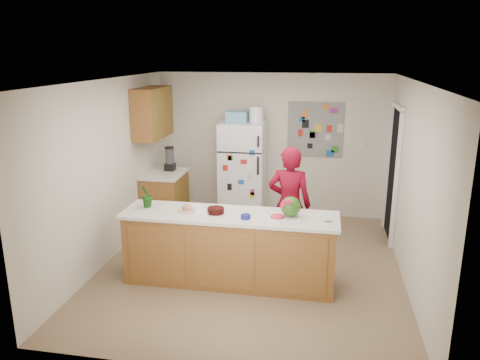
% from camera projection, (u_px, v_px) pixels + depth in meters
% --- Properties ---
extents(floor, '(4.00, 4.50, 0.02)m').
position_uv_depth(floor, '(251.00, 266.00, 6.44)').
color(floor, brown).
rests_on(floor, ground).
extents(wall_back, '(4.00, 0.02, 2.50)m').
position_uv_depth(wall_back, '(272.00, 145.00, 8.25)').
color(wall_back, beige).
rests_on(wall_back, ground).
extents(wall_left, '(0.02, 4.50, 2.50)m').
position_uv_depth(wall_left, '(108.00, 171.00, 6.45)').
color(wall_left, beige).
rests_on(wall_left, ground).
extents(wall_right, '(0.02, 4.50, 2.50)m').
position_uv_depth(wall_right, '(413.00, 186.00, 5.76)').
color(wall_right, beige).
rests_on(wall_right, ground).
extents(ceiling, '(4.00, 4.50, 0.02)m').
position_uv_depth(ceiling, '(252.00, 80.00, 5.77)').
color(ceiling, white).
rests_on(ceiling, wall_back).
extents(doorway, '(0.03, 0.85, 2.04)m').
position_uv_depth(doorway, '(394.00, 174.00, 7.20)').
color(doorway, black).
rests_on(doorway, ground).
extents(peninsula_base, '(2.60, 0.62, 0.88)m').
position_uv_depth(peninsula_base, '(230.00, 250.00, 5.88)').
color(peninsula_base, brown).
rests_on(peninsula_base, floor).
extents(peninsula_top, '(2.68, 0.70, 0.04)m').
position_uv_depth(peninsula_top, '(229.00, 215.00, 5.76)').
color(peninsula_top, silver).
rests_on(peninsula_top, peninsula_base).
extents(side_counter_base, '(0.60, 0.80, 0.86)m').
position_uv_depth(side_counter_base, '(165.00, 200.00, 7.90)').
color(side_counter_base, brown).
rests_on(side_counter_base, floor).
extents(side_counter_top, '(0.64, 0.84, 0.04)m').
position_uv_depth(side_counter_top, '(164.00, 174.00, 7.78)').
color(side_counter_top, silver).
rests_on(side_counter_top, side_counter_base).
extents(upper_cabinets, '(0.35, 1.00, 0.80)m').
position_uv_depth(upper_cabinets, '(152.00, 113.00, 7.48)').
color(upper_cabinets, brown).
rests_on(upper_cabinets, wall_left).
extents(refrigerator, '(0.75, 0.70, 1.70)m').
position_uv_depth(refrigerator, '(243.00, 171.00, 8.07)').
color(refrigerator, silver).
rests_on(refrigerator, floor).
extents(fridge_top_bin, '(0.35, 0.28, 0.18)m').
position_uv_depth(fridge_top_bin, '(237.00, 117.00, 7.84)').
color(fridge_top_bin, '#5999B2').
rests_on(fridge_top_bin, refrigerator).
extents(photo_collage, '(0.95, 0.01, 0.95)m').
position_uv_depth(photo_collage, '(315.00, 130.00, 8.02)').
color(photo_collage, slate).
rests_on(photo_collage, wall_back).
extents(person, '(0.63, 0.45, 1.64)m').
position_uv_depth(person, '(289.00, 205.00, 6.42)').
color(person, maroon).
rests_on(person, floor).
extents(blender_appliance, '(0.14, 0.14, 0.38)m').
position_uv_depth(blender_appliance, '(170.00, 159.00, 7.88)').
color(blender_appliance, black).
rests_on(blender_appliance, side_counter_top).
extents(cutting_board, '(0.38, 0.29, 0.01)m').
position_uv_depth(cutting_board, '(285.00, 217.00, 5.63)').
color(cutting_board, silver).
rests_on(cutting_board, peninsula_top).
extents(watermelon, '(0.24, 0.24, 0.24)m').
position_uv_depth(watermelon, '(291.00, 207.00, 5.61)').
color(watermelon, '#2D5815').
rests_on(watermelon, cutting_board).
extents(watermelon_slice, '(0.16, 0.16, 0.02)m').
position_uv_depth(watermelon_slice, '(277.00, 216.00, 5.60)').
color(watermelon_slice, red).
rests_on(watermelon_slice, cutting_board).
extents(cherry_bowl, '(0.27, 0.27, 0.07)m').
position_uv_depth(cherry_bowl, '(216.00, 210.00, 5.77)').
color(cherry_bowl, black).
rests_on(cherry_bowl, peninsula_top).
extents(white_bowl, '(0.20, 0.20, 0.06)m').
position_uv_depth(white_bowl, '(196.00, 207.00, 5.90)').
color(white_bowl, white).
rests_on(white_bowl, peninsula_top).
extents(cobalt_bowl, '(0.13, 0.13, 0.05)m').
position_uv_depth(cobalt_bowl, '(246.00, 217.00, 5.58)').
color(cobalt_bowl, navy).
rests_on(cobalt_bowl, peninsula_top).
extents(plate, '(0.26, 0.26, 0.02)m').
position_uv_depth(plate, '(187.00, 210.00, 5.86)').
color(plate, beige).
rests_on(plate, peninsula_top).
extents(paper_towel, '(0.19, 0.17, 0.02)m').
position_uv_depth(paper_towel, '(203.00, 212.00, 5.77)').
color(paper_towel, white).
rests_on(paper_towel, peninsula_top).
extents(keys, '(0.09, 0.04, 0.01)m').
position_uv_depth(keys, '(328.00, 222.00, 5.47)').
color(keys, gray).
rests_on(keys, peninsula_top).
extents(potted_plant, '(0.15, 0.18, 0.32)m').
position_uv_depth(potted_plant, '(147.00, 196.00, 5.95)').
color(potted_plant, '#113F0B').
rests_on(potted_plant, peninsula_top).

